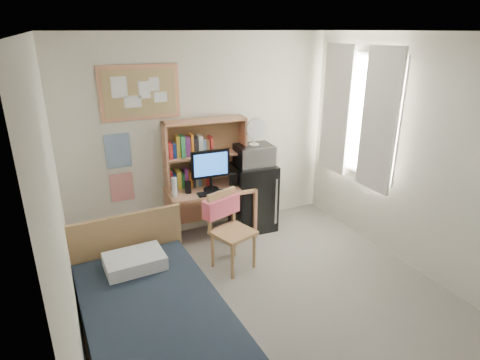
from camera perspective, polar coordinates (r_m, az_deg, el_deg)
name	(u,v)px	position (r m, az deg, el deg)	size (l,w,h in m)	color
floor	(283,316)	(4.16, 6.14, -18.66)	(3.60, 4.20, 0.02)	gray
ceiling	(296,31)	(3.22, 8.01, 20.21)	(3.60, 4.20, 0.02)	white
wall_back	(204,137)	(5.28, -5.18, 6.16)	(3.60, 0.04, 2.60)	silver
wall_left	(63,235)	(3.01, -23.82, -7.14)	(0.04, 4.20, 2.60)	silver
wall_right	(437,164)	(4.65, 26.18, 2.06)	(0.04, 4.20, 2.60)	silver
window_unit	(358,115)	(5.34, 16.44, 8.87)	(0.10, 1.40, 1.70)	white
curtain_left	(379,121)	(5.03, 19.16, 7.89)	(0.04, 0.55, 1.70)	white
curtain_right	(336,110)	(5.62, 13.52, 9.70)	(0.04, 0.55, 1.70)	white
bulletin_board	(140,93)	(4.94, -14.05, 11.97)	(0.94, 0.03, 0.64)	tan
poster_wave	(118,151)	(5.03, -16.97, 4.00)	(0.30, 0.01, 0.42)	#265A9A
poster_japan	(122,187)	(5.18, -16.43, -0.98)	(0.28, 0.01, 0.36)	red
desk	(210,212)	(5.32, -4.23, -4.62)	(1.11, 0.55, 0.69)	tan
desk_chair	(233,232)	(4.58, -0.98, -7.38)	(0.46, 0.46, 0.92)	tan
mini_fridge	(253,196)	(5.52, 1.84, -2.32)	(0.54, 0.54, 0.92)	black
bed	(162,347)	(3.43, -11.02, -22.31)	(1.07, 2.15, 0.59)	black
hutch	(205,153)	(5.18, -4.96, 3.88)	(1.06, 0.27, 0.87)	tan
monitor	(211,170)	(5.04, -4.20, 1.40)	(0.50, 0.04, 0.53)	black
keyboard	(215,193)	(5.00, -3.64, -1.83)	(0.43, 0.14, 0.02)	black
speaker_left	(188,187)	(5.03, -7.40, -1.03)	(0.06, 0.06, 0.15)	black
speaker_right	(233,180)	(5.19, -1.00, 0.01)	(0.08, 0.08, 0.18)	black
water_bottle	(174,187)	(4.94, -9.33, -1.01)	(0.07, 0.07, 0.24)	white
hoodie	(221,206)	(4.61, -2.69, -3.75)	(0.46, 0.14, 0.22)	#F75E76
microwave	(254,155)	(5.30, 2.00, 3.57)	(0.47, 0.36, 0.27)	#B4B5B9
desk_fan	(254,133)	(5.21, 2.04, 6.73)	(0.26, 0.26, 0.33)	white
pillow	(135,261)	(3.81, -14.76, -11.11)	(0.52, 0.36, 0.12)	white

